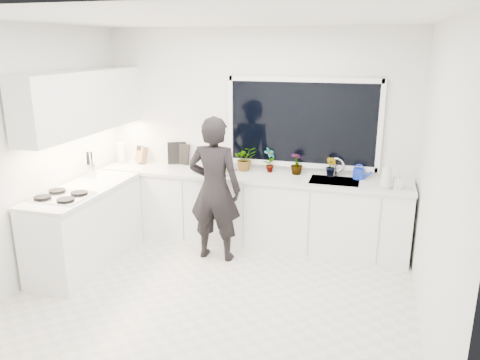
% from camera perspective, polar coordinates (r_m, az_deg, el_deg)
% --- Properties ---
extents(floor, '(4.00, 3.50, 0.02)m').
position_cam_1_polar(floor, '(4.95, -3.35, -14.13)').
color(floor, beige).
rests_on(floor, ground).
extents(wall_back, '(4.00, 0.02, 2.70)m').
position_cam_1_polar(wall_back, '(6.06, 1.97, 5.39)').
color(wall_back, white).
rests_on(wall_back, ground).
extents(wall_left, '(0.02, 3.50, 2.70)m').
position_cam_1_polar(wall_left, '(5.42, -24.10, 2.68)').
color(wall_left, white).
rests_on(wall_left, ground).
extents(wall_right, '(0.02, 3.50, 2.70)m').
position_cam_1_polar(wall_right, '(4.21, 23.08, -0.77)').
color(wall_right, white).
rests_on(wall_right, ground).
extents(ceiling, '(4.00, 3.50, 0.02)m').
position_cam_1_polar(ceiling, '(4.28, -3.98, 19.17)').
color(ceiling, white).
rests_on(ceiling, wall_back).
extents(window, '(1.80, 0.02, 1.00)m').
position_cam_1_polar(window, '(5.88, 7.62, 6.90)').
color(window, black).
rests_on(window, wall_back).
extents(base_cabinets_back, '(3.92, 0.58, 0.88)m').
position_cam_1_polar(base_cabinets_back, '(6.01, 1.16, -3.69)').
color(base_cabinets_back, white).
rests_on(base_cabinets_back, floor).
extents(base_cabinets_left, '(0.58, 1.60, 0.88)m').
position_cam_1_polar(base_cabinets_left, '(5.74, -18.22, -5.52)').
color(base_cabinets_left, white).
rests_on(base_cabinets_left, floor).
extents(countertop_back, '(3.94, 0.62, 0.04)m').
position_cam_1_polar(countertop_back, '(5.86, 1.16, 0.51)').
color(countertop_back, silver).
rests_on(countertop_back, base_cabinets_back).
extents(countertop_left, '(0.62, 1.60, 0.04)m').
position_cam_1_polar(countertop_left, '(5.60, -18.64, -1.13)').
color(countertop_left, silver).
rests_on(countertop_left, base_cabinets_left).
extents(upper_cabinets, '(0.34, 2.10, 0.70)m').
position_cam_1_polar(upper_cabinets, '(5.76, -18.52, 9.04)').
color(upper_cabinets, white).
rests_on(upper_cabinets, wall_left).
extents(sink, '(0.58, 0.42, 0.14)m').
position_cam_1_polar(sink, '(5.71, 11.41, -0.55)').
color(sink, silver).
rests_on(sink, countertop_back).
extents(faucet, '(0.03, 0.03, 0.22)m').
position_cam_1_polar(faucet, '(5.86, 11.67, 1.49)').
color(faucet, silver).
rests_on(faucet, countertop_back).
extents(stovetop, '(0.56, 0.48, 0.03)m').
position_cam_1_polar(stovetop, '(5.33, -20.95, -1.82)').
color(stovetop, black).
rests_on(stovetop, countertop_left).
extents(person, '(0.63, 0.41, 1.72)m').
position_cam_1_polar(person, '(5.46, -3.11, -1.14)').
color(person, black).
rests_on(person, floor).
extents(pizza_tray, '(0.51, 0.39, 0.03)m').
position_cam_1_polar(pizza_tray, '(5.96, -3.01, 1.10)').
color(pizza_tray, silver).
rests_on(pizza_tray, countertop_back).
extents(pizza, '(0.47, 0.34, 0.01)m').
position_cam_1_polar(pizza, '(5.96, -3.01, 1.26)').
color(pizza, red).
rests_on(pizza, pizza_tray).
extents(watering_can, '(0.15, 0.15, 0.13)m').
position_cam_1_polar(watering_can, '(5.82, 14.26, 0.76)').
color(watering_can, '#122AAE').
rests_on(watering_can, countertop_back).
extents(paper_towel_roll, '(0.12, 0.12, 0.26)m').
position_cam_1_polar(paper_towel_roll, '(6.63, -14.24, 3.19)').
color(paper_towel_roll, silver).
rests_on(paper_towel_roll, countertop_back).
extents(knife_block, '(0.16, 0.14, 0.22)m').
position_cam_1_polar(knife_block, '(6.53, -11.90, 2.97)').
color(knife_block, '#875F3E').
rests_on(knife_block, countertop_back).
extents(utensil_crock, '(0.15, 0.15, 0.16)m').
position_cam_1_polar(utensil_crock, '(6.03, -17.75, 1.14)').
color(utensil_crock, '#A9A9AE').
rests_on(utensil_crock, countertop_left).
extents(picture_frame_large, '(0.22, 0.06, 0.28)m').
position_cam_1_polar(picture_frame_large, '(6.38, -7.07, 3.16)').
color(picture_frame_large, black).
rests_on(picture_frame_large, countertop_back).
extents(picture_frame_small, '(0.24, 0.11, 0.30)m').
position_cam_1_polar(picture_frame_small, '(6.40, -7.70, 3.28)').
color(picture_frame_small, black).
rests_on(picture_frame_small, countertop_back).
extents(herb_plants, '(1.37, 0.35, 0.32)m').
position_cam_1_polar(herb_plants, '(5.94, 3.17, 2.41)').
color(herb_plants, '#26662D').
rests_on(herb_plants, countertop_back).
extents(soap_bottles, '(0.26, 0.16, 0.33)m').
position_cam_1_polar(soap_bottles, '(5.51, 17.74, 0.50)').
color(soap_bottles, '#D8BF66').
rests_on(soap_bottles, countertop_back).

